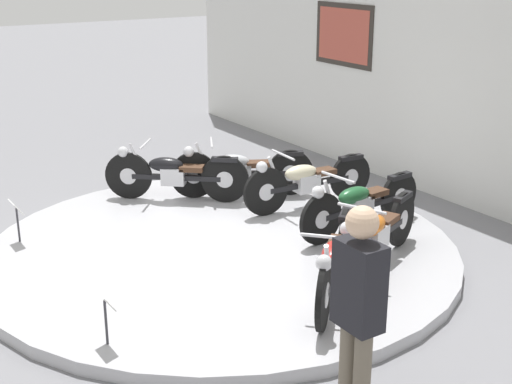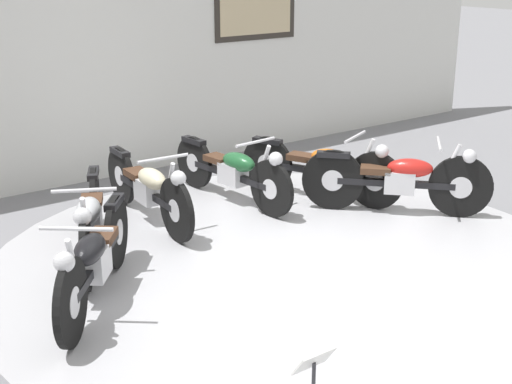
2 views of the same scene
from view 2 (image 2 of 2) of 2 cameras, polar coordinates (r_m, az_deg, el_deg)
name	(u,v)px [view 2 (image 2 of 2)]	position (r m, az deg, el deg)	size (l,w,h in m)	color
ground_plane	(287,274)	(6.63, 2.50, -6.53)	(60.00, 60.00, 0.00)	slate
display_platform	(287,267)	(6.61, 2.51, -6.01)	(5.50, 5.50, 0.13)	#ADADB2
back_wall	(96,27)	(9.34, -12.65, 12.74)	(14.00, 0.22, 3.87)	silver
motorcycle_black	(94,258)	(5.79, -12.82, -5.16)	(1.32, 1.58, 0.80)	black
motorcycle_silver	(90,218)	(6.65, -13.12, -2.08)	(0.98, 1.80, 0.80)	black
motorcycle_cream	(148,187)	(7.45, -8.60, 0.42)	(0.54, 1.99, 0.80)	black
motorcycle_green	(233,170)	(7.97, -1.85, 1.79)	(0.54, 1.97, 0.79)	black
motorcycle_orange	(323,167)	(8.10, 5.35, 2.04)	(0.84, 1.85, 0.80)	black
motorcycle_red	(400,178)	(7.77, 11.43, 1.11)	(1.41, 1.52, 0.81)	black
info_placard_front_left	(314,371)	(4.29, 4.66, -14.07)	(0.26, 0.11, 0.51)	#333338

